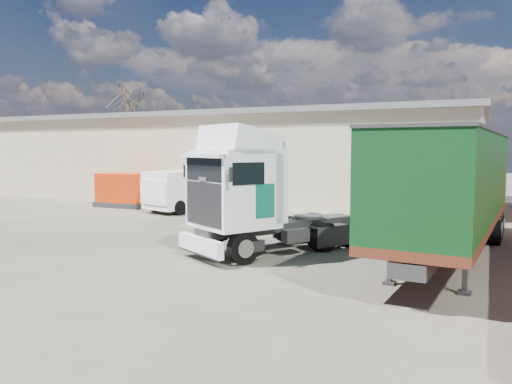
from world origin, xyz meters
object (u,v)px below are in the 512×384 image
at_px(panel_van, 190,190).
at_px(orange_skip, 125,192).
at_px(bare_tree, 128,91).
at_px(tractor_unit, 254,201).
at_px(box_trailer, 452,182).

height_order(panel_van, orange_skip, panel_van).
xyz_separation_m(bare_tree, orange_skip, (9.09, -11.50, -7.11)).
bearing_deg(bare_tree, tractor_unit, -43.25).
distance_m(bare_tree, tractor_unit, 29.42).
bearing_deg(box_trailer, bare_tree, 149.99).
height_order(tractor_unit, orange_skip, tractor_unit).
xyz_separation_m(box_trailer, panel_van, (-13.09, 6.46, -1.17)).
relative_size(tractor_unit, panel_van, 1.10).
distance_m(tractor_unit, box_trailer, 5.79).
bearing_deg(orange_skip, box_trailer, -21.95).
bearing_deg(tractor_unit, bare_tree, 166.10).
bearing_deg(tractor_unit, box_trailer, 47.78).
bearing_deg(tractor_unit, orange_skip, 174.68).
relative_size(bare_tree, orange_skip, 3.17).
height_order(box_trailer, orange_skip, box_trailer).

